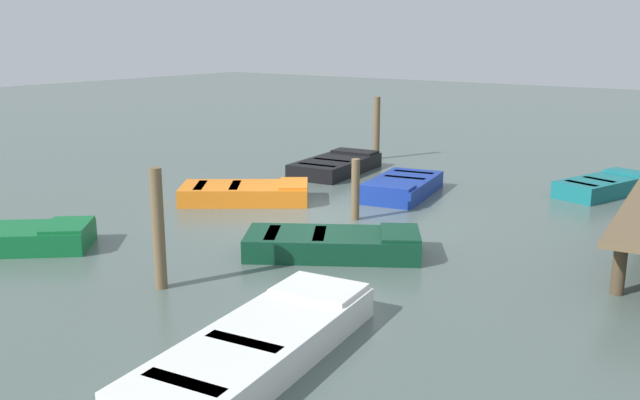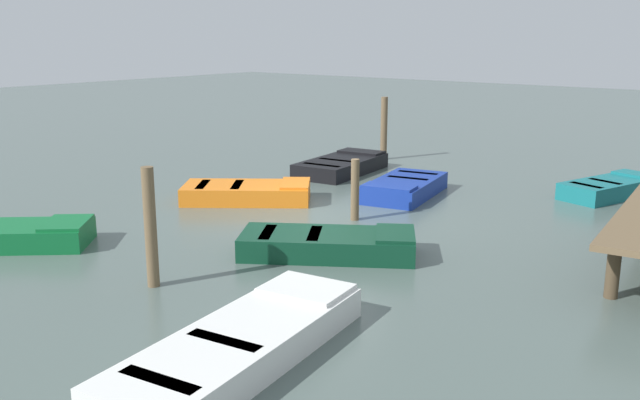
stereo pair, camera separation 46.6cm
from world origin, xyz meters
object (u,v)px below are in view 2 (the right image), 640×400
at_px(rowboat_teal, 610,188).
at_px(rowboat_blue, 404,187).
at_px(mooring_piling_far_right, 355,190).
at_px(mooring_piling_near_right, 150,228).
at_px(rowboat_orange, 248,192).
at_px(rowboat_dark_green, 329,244).
at_px(rowboat_white, 242,344).
at_px(mooring_piling_far_left, 384,128).
at_px(rowboat_black, 342,165).

bearing_deg(rowboat_teal, rowboat_blue, 144.90).
distance_m(mooring_piling_far_right, mooring_piling_near_right, 5.13).
height_order(rowboat_orange, rowboat_blue, same).
height_order(rowboat_dark_green, rowboat_white, same).
relative_size(rowboat_blue, rowboat_teal, 1.02).
relative_size(rowboat_white, mooring_piling_far_left, 2.10).
bearing_deg(rowboat_dark_green, rowboat_orange, 119.99).
height_order(rowboat_teal, mooring_piling_far_right, mooring_piling_far_right).
distance_m(rowboat_blue, mooring_piling_near_right, 7.69).
bearing_deg(rowboat_white, rowboat_orange, 35.34).
bearing_deg(rowboat_blue, mooring_piling_far_right, -3.87).
xyz_separation_m(rowboat_orange, mooring_piling_far_right, (-0.18, 2.92, 0.43)).
bearing_deg(mooring_piling_near_right, rowboat_black, -161.54).
relative_size(rowboat_blue, mooring_piling_far_left, 1.52).
bearing_deg(mooring_piling_far_left, mooring_piling_far_right, 28.27).
height_order(rowboat_black, mooring_piling_far_right, mooring_piling_far_right).
height_order(rowboat_black, mooring_piling_far_left, mooring_piling_far_left).
xyz_separation_m(rowboat_dark_green, rowboat_teal, (-7.75, 2.56, 0.00)).
xyz_separation_m(rowboat_black, mooring_piling_far_left, (-2.51, -0.24, 0.75)).
bearing_deg(rowboat_teal, rowboat_dark_green, 179.32).
distance_m(rowboat_dark_green, rowboat_white, 4.20).
distance_m(rowboat_teal, mooring_piling_far_left, 7.12).
bearing_deg(rowboat_blue, rowboat_teal, 115.90).
xyz_separation_m(rowboat_dark_green, mooring_piling_far_left, (-8.63, -4.46, 0.75)).
distance_m(rowboat_dark_green, mooring_piling_far_right, 2.49).
distance_m(rowboat_orange, rowboat_teal, 8.65).
xyz_separation_m(rowboat_orange, rowboat_white, (5.91, 5.58, -0.00)).
relative_size(rowboat_orange, mooring_piling_far_left, 1.63).
xyz_separation_m(rowboat_dark_green, mooring_piling_far_right, (-2.23, -1.02, 0.43)).
bearing_deg(mooring_piling_far_right, mooring_piling_near_right, -2.19).
relative_size(rowboat_orange, rowboat_white, 0.78).
bearing_deg(rowboat_white, mooring_piling_far_left, 18.02).
relative_size(rowboat_black, mooring_piling_far_left, 1.65).
xyz_separation_m(rowboat_blue, mooring_piling_far_right, (2.54, 0.34, 0.43)).
distance_m(rowboat_orange, mooring_piling_near_right, 5.69).
height_order(rowboat_white, mooring_piling_far_right, mooring_piling_far_right).
xyz_separation_m(rowboat_orange, mooring_piling_far_left, (-6.58, -0.52, 0.75)).
bearing_deg(mooring_piling_far_left, rowboat_teal, 82.84).
bearing_deg(mooring_piling_near_right, mooring_piling_far_right, 177.81).
bearing_deg(rowboat_black, rowboat_blue, -121.85).
bearing_deg(mooring_piling_far_right, rowboat_dark_green, 24.57).
bearing_deg(rowboat_teal, rowboat_white, -166.94).
distance_m(rowboat_black, mooring_piling_near_right, 9.53).
xyz_separation_m(rowboat_orange, rowboat_teal, (-5.70, 6.50, 0.00)).
bearing_deg(rowboat_blue, rowboat_orange, -54.99).
bearing_deg(mooring_piling_far_right, rowboat_teal, 147.07).
xyz_separation_m(rowboat_teal, mooring_piling_far_right, (5.52, -3.58, 0.43)).
bearing_deg(rowboat_orange, rowboat_dark_green, -64.28).
bearing_deg(rowboat_dark_green, mooring_piling_near_right, -145.32).
relative_size(rowboat_dark_green, mooring_piling_near_right, 1.71).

